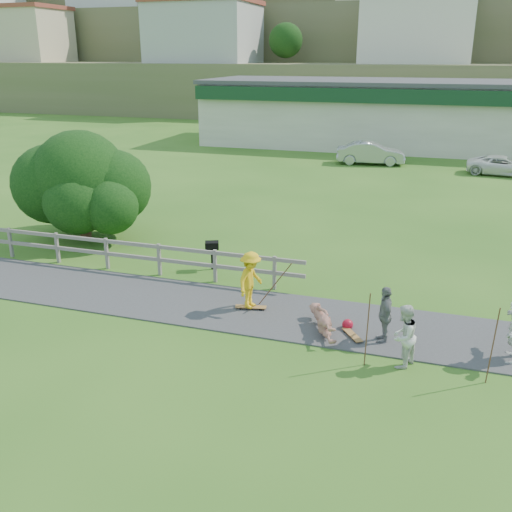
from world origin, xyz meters
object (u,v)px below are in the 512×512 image
object	(u,v)px
skater_fallen	(323,321)
car_white	(503,166)
spectator_a	(403,336)
spectator_b	(385,315)
bbq	(212,256)
car_silver	(371,153)
skater_rider	(251,283)
tree	(83,200)

from	to	relation	value
skater_fallen	car_white	xyz separation A→B (m)	(6.25, 24.01, 0.25)
spectator_a	spectator_b	distance (m)	1.22
spectator_a	bbq	size ratio (longest dim) A/B	1.57
spectator_b	car_white	distance (m)	24.52
spectator_b	car_silver	world-z (taller)	spectator_b
skater_fallen	car_silver	bearing A→B (deg)	69.82
spectator_a	skater_rider	bearing A→B (deg)	-89.28
skater_fallen	car_silver	size ratio (longest dim) A/B	0.41
car_silver	tree	distance (m)	21.90
car_silver	tree	xyz separation A→B (m)	(-8.86, -20.02, 0.81)
car_silver	car_white	distance (m)	8.27
spectator_b	car_white	world-z (taller)	spectator_b
bbq	skater_rider	bearing A→B (deg)	-71.64
skater_rider	skater_fallen	world-z (taller)	skater_rider
tree	bbq	bearing A→B (deg)	-15.83
skater_rider	car_white	size ratio (longest dim) A/B	0.40
skater_fallen	car_silver	xyz separation A→B (m)	(-1.93, 25.26, 0.41)
spectator_b	bbq	bearing A→B (deg)	-135.37
spectator_a	bbq	world-z (taller)	spectator_a
spectator_b	car_silver	bearing A→B (deg)	172.42
spectator_a	bbq	xyz separation A→B (m)	(-6.70, 4.64, -0.28)
skater_fallen	spectator_a	size ratio (longest dim) A/B	1.17
spectator_b	skater_rider	bearing A→B (deg)	-117.04
skater_rider	bbq	size ratio (longest dim) A/B	1.68
skater_rider	bbq	distance (m)	3.61
tree	bbq	xyz separation A→B (m)	(6.21, -1.76, -1.05)
skater_rider	bbq	xyz separation A→B (m)	(-2.31, 2.75, -0.34)
skater_fallen	car_silver	world-z (taller)	car_silver
skater_fallen	car_white	world-z (taller)	car_white
spectator_a	tree	bearing A→B (deg)	-92.43
skater_rider	bbq	world-z (taller)	skater_rider
car_white	skater_fallen	bearing A→B (deg)	172.56
skater_fallen	tree	distance (m)	12.06
spectator_a	car_white	bearing A→B (deg)	-165.39
skater_rider	car_silver	distance (m)	24.53
car_silver	car_white	world-z (taller)	car_silver
car_silver	car_white	size ratio (longest dim) A/B	1.08
skater_fallen	car_silver	distance (m)	25.34
spectator_b	spectator_a	bearing A→B (deg)	10.85
skater_fallen	tree	bearing A→B (deg)	129.53
spectator_b	bbq	world-z (taller)	spectator_b
spectator_a	car_silver	distance (m)	26.72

